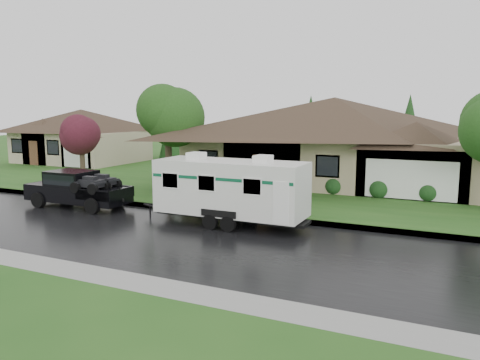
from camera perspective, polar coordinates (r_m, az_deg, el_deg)
name	(u,v)px	position (r m, az deg, el deg)	size (l,w,h in m)	color
ground	(206,226)	(20.21, -4.13, -5.65)	(140.00, 140.00, 0.00)	#235219
road	(181,238)	(18.55, -7.16, -6.99)	(140.00, 8.00, 0.01)	black
curb	(229,214)	(22.13, -1.29, -4.17)	(140.00, 0.50, 0.15)	gray
lawn	(308,178)	(33.84, 8.32, 0.22)	(140.00, 26.00, 0.15)	#235219
house_main	(338,130)	(31.80, 11.82, 5.96)	(19.44, 10.80, 6.90)	tan
house_far	(83,131)	(45.52, -18.65, 5.67)	(10.80, 8.64, 5.80)	tan
tree_left_green	(168,116)	(29.66, -8.81, 7.70)	(3.83, 3.83, 6.33)	#382B1E
tree_red	(81,135)	(33.87, -18.80, 5.22)	(2.68, 2.68, 4.44)	#382B1E
shrub_row	(313,183)	(27.79, 8.89, -0.42)	(13.60, 1.00, 1.00)	#143814
pickup_truck	(76,188)	(25.29, -19.36, -0.91)	(5.59, 2.13, 1.86)	black
travel_trailer	(231,188)	(20.08, -1.16, -0.93)	(6.90, 2.42, 3.10)	silver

